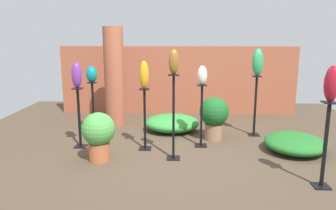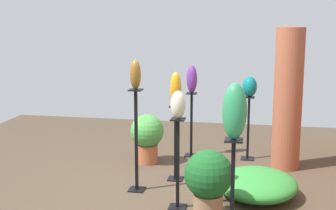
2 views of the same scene
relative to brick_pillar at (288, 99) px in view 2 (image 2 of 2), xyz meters
name	(u,v)px [view 2 (image 2 of 2)]	position (x,y,z in m)	size (l,w,h in m)	color
ground_plane	(159,192)	(1.31, -1.61, -1.02)	(8.00, 8.00, 0.00)	#4C3D2D
brick_pillar	(288,99)	(0.00, 0.00, 0.00)	(0.41, 0.41, 2.04)	#9E5138
pedestal_amber	(176,146)	(0.80, -1.49, -0.56)	(0.20, 0.20, 1.02)	black
pedestal_violet	(191,128)	(-0.32, -1.43, -0.56)	(0.20, 0.20, 1.01)	black
pedestal_jade	(232,205)	(2.78, -0.63, -0.50)	(0.20, 0.20, 1.13)	black
pedestal_bronze	(136,145)	(1.28, -1.91, -0.42)	(0.20, 0.20, 1.31)	black
pedestal_ivory	(178,168)	(1.73, -1.30, -0.54)	(0.20, 0.20, 1.06)	black
pedestal_teal	(248,131)	(-0.32, -0.55, -0.57)	(0.20, 0.20, 0.98)	black
art_vase_amber	(176,89)	(0.80, -1.49, 0.23)	(0.15, 0.15, 0.45)	orange
art_vase_violet	(192,79)	(-0.32, -1.43, 0.21)	(0.17, 0.17, 0.43)	#6B2D8C
art_vase_jade	(235,111)	(2.78, -0.63, 0.36)	(0.20, 0.22, 0.50)	#2D9356
art_vase_bronze	(135,75)	(1.28, -1.91, 0.47)	(0.15, 0.14, 0.36)	brown
art_vase_ivory	(178,105)	(1.73, -1.30, 0.20)	(0.16, 0.17, 0.32)	beige
art_vase_teal	(250,87)	(-0.32, -0.55, 0.12)	(0.21, 0.22, 0.31)	#0F727A
potted_plant_front_left	(208,180)	(1.98, -0.93, -0.56)	(0.53, 0.53, 0.78)	#936B4C
potted_plant_back_center	(147,135)	(0.16, -2.03, -0.59)	(0.50, 0.50, 0.75)	#B25B38
foliage_bed_east	(257,184)	(1.21, -0.40, -0.86)	(1.08, 0.98, 0.32)	#338C38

